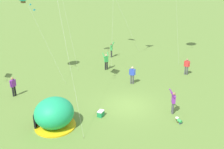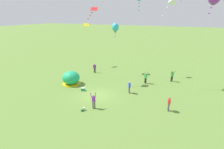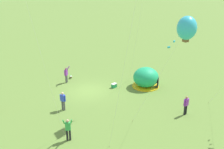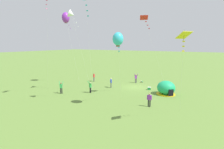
# 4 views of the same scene
# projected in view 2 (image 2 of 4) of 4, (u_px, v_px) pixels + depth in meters

# --- Properties ---
(ground_plane) EXTENTS (300.00, 300.00, 0.00)m
(ground_plane) POSITION_uv_depth(u_px,v_px,m) (97.00, 95.00, 23.58)
(ground_plane) COLOR olive
(popup_tent) EXTENTS (2.81, 2.81, 2.10)m
(popup_tent) POSITION_uv_depth(u_px,v_px,m) (71.00, 78.00, 27.09)
(popup_tent) COLOR #1EAD6B
(popup_tent) RESTS_ON ground
(cooler_box) EXTENTS (0.62, 0.51, 0.44)m
(cooler_box) POSITION_uv_depth(u_px,v_px,m) (83.00, 89.00, 24.96)
(cooler_box) COLOR #1E8C4C
(cooler_box) RESTS_ON ground
(toddler_crawling) EXTENTS (0.34, 0.55, 0.32)m
(toddler_crawling) POSITION_uv_depth(u_px,v_px,m) (83.00, 109.00, 19.75)
(toddler_crawling) COLOR green
(toddler_crawling) RESTS_ON ground
(person_near_tent) EXTENTS (0.58, 0.29, 1.72)m
(person_near_tent) POSITION_uv_depth(u_px,v_px,m) (95.00, 68.00, 32.45)
(person_near_tent) COLOR black
(person_near_tent) RESTS_ON ground
(person_with_toddler) EXTENTS (0.71, 0.62, 1.89)m
(person_with_toddler) POSITION_uv_depth(u_px,v_px,m) (146.00, 77.00, 27.36)
(person_with_toddler) COLOR black
(person_with_toddler) RESTS_ON ground
(person_flying_kite) EXTENTS (0.72, 0.68, 1.89)m
(person_flying_kite) POSITION_uv_depth(u_px,v_px,m) (172.00, 76.00, 28.13)
(person_flying_kite) COLOR black
(person_flying_kite) RESTS_ON ground
(person_strolling) EXTENTS (0.34, 0.57, 1.72)m
(person_strolling) POSITION_uv_depth(u_px,v_px,m) (169.00, 103.00, 19.50)
(person_strolling) COLOR #4C4C51
(person_strolling) RESTS_ON ground
(person_watching_sky) EXTENTS (0.42, 0.49, 1.72)m
(person_watching_sky) POSITION_uv_depth(u_px,v_px,m) (129.00, 86.00, 23.99)
(person_watching_sky) COLOR #4C4C51
(person_watching_sky) RESTS_ON ground
(person_arms_raised) EXTENTS (0.71, 0.68, 1.89)m
(person_arms_raised) POSITION_uv_depth(u_px,v_px,m) (94.00, 101.00, 20.01)
(person_arms_raised) COLOR #4C4C51
(person_arms_raised) RESTS_ON ground
(kite_white) EXTENTS (3.11, 2.41, 12.62)m
(kite_white) POSITION_uv_depth(u_px,v_px,m) (170.00, 2.00, 23.67)
(kite_white) COLOR silver
(kite_white) RESTS_ON ground
(kite_cyan) EXTENTS (2.00, 4.20, 8.92)m
(kite_cyan) POSITION_uv_depth(u_px,v_px,m) (115.00, 27.00, 30.84)
(kite_cyan) COLOR silver
(kite_cyan) RESTS_ON ground
(kite_yellow) EXTENTS (1.36, 5.45, 8.80)m
(kite_yellow) POSITION_uv_depth(u_px,v_px,m) (86.00, 26.00, 35.14)
(kite_yellow) COLOR silver
(kite_yellow) RESTS_ON ground
(kite_red) EXTENTS (3.01, 6.25, 11.52)m
(kite_red) POSITION_uv_depth(u_px,v_px,m) (93.00, 11.00, 25.33)
(kite_red) COLOR silver
(kite_red) RESTS_ON ground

